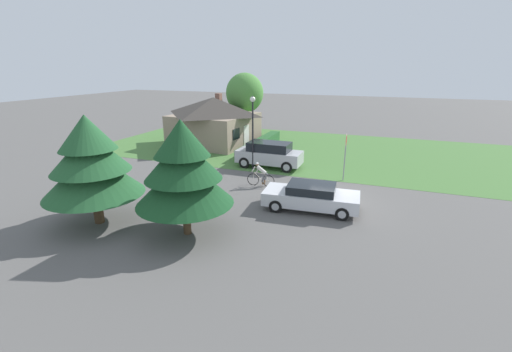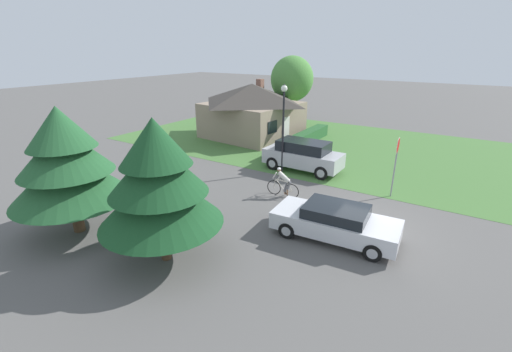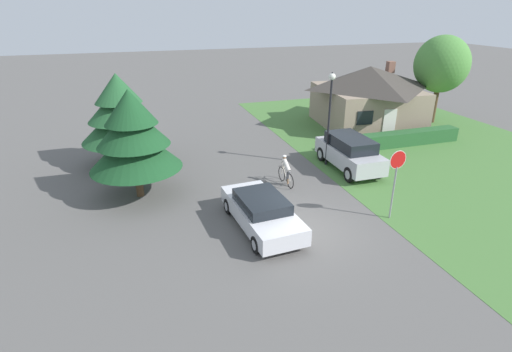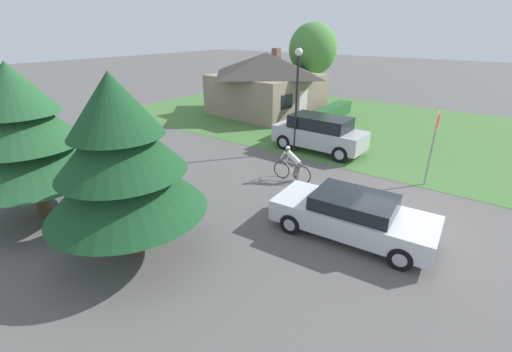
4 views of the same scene
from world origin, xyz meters
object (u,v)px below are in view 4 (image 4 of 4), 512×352
(cyclist, at_px, (292,165))
(deciduous_tree_right, at_px, (313,49))
(parked_suv_right, at_px, (319,133))
(stop_sign, at_px, (435,134))
(conifer_tall_far, at_px, (23,131))
(cottage_house, at_px, (266,82))
(conifer_tall_near, at_px, (121,156))
(street_lamp, at_px, (297,81))
(sedan_left_lane, at_px, (352,216))

(cyclist, distance_m, deciduous_tree_right, 16.91)
(parked_suv_right, height_order, stop_sign, stop_sign)
(conifer_tall_far, relative_size, deciduous_tree_right, 0.79)
(cottage_house, relative_size, cyclist, 4.51)
(cottage_house, height_order, conifer_tall_near, conifer_tall_near)
(cyclist, xyz_separation_m, conifer_tall_near, (-6.98, 0.87, 2.25))
(street_lamp, xyz_separation_m, deciduous_tree_right, (11.76, 5.47, 0.75))
(sedan_left_lane, distance_m, conifer_tall_near, 6.72)
(sedan_left_lane, height_order, cyclist, cyclist)
(street_lamp, bearing_deg, conifer_tall_far, 161.31)
(sedan_left_lane, distance_m, conifer_tall_far, 10.45)
(conifer_tall_far, bearing_deg, parked_suv_right, -21.40)
(sedan_left_lane, bearing_deg, street_lamp, -50.44)
(cottage_house, height_order, street_lamp, street_lamp)
(street_lamp, bearing_deg, sedan_left_lane, -136.44)
(parked_suv_right, bearing_deg, sedan_left_lane, 124.81)
(cyclist, relative_size, conifer_tall_near, 0.34)
(sedan_left_lane, bearing_deg, conifer_tall_near, 41.13)
(conifer_tall_far, height_order, deciduous_tree_right, deciduous_tree_right)
(street_lamp, distance_m, conifer_tall_near, 10.14)
(parked_suv_right, relative_size, conifer_tall_far, 0.92)
(cyclist, xyz_separation_m, street_lamp, (3.11, 1.73, 2.84))
(cyclist, height_order, street_lamp, street_lamp)
(cyclist, distance_m, street_lamp, 4.55)
(sedan_left_lane, relative_size, cyclist, 2.82)
(cyclist, relative_size, conifer_tall_far, 0.34)
(cottage_house, distance_m, sedan_left_lane, 16.81)
(cottage_house, distance_m, street_lamp, 9.11)
(cottage_house, relative_size, street_lamp, 1.52)
(parked_suv_right, distance_m, conifer_tall_far, 12.47)
(sedan_left_lane, height_order, conifer_tall_near, conifer_tall_near)
(stop_sign, bearing_deg, deciduous_tree_right, -138.52)
(stop_sign, bearing_deg, cyclist, -60.86)
(sedan_left_lane, xyz_separation_m, deciduous_tree_right, (17.36, 10.80, 3.59))
(cyclist, bearing_deg, cottage_house, -53.26)
(cottage_house, distance_m, cyclist, 12.57)
(cottage_house, height_order, deciduous_tree_right, deciduous_tree_right)
(cottage_house, xyz_separation_m, parked_suv_right, (-5.55, -7.22, -1.26))
(cyclist, relative_size, stop_sign, 0.57)
(cottage_house, distance_m, stop_sign, 14.26)
(sedan_left_lane, height_order, stop_sign, stop_sign)
(conifer_tall_near, bearing_deg, parked_suv_right, -0.28)
(conifer_tall_near, relative_size, conifer_tall_far, 0.99)
(cyclist, bearing_deg, deciduous_tree_right, -67.56)
(cottage_house, distance_m, parked_suv_right, 9.20)
(cyclist, distance_m, conifer_tall_near, 7.39)
(conifer_tall_near, distance_m, deciduous_tree_right, 22.79)
(sedan_left_lane, height_order, parked_suv_right, parked_suv_right)
(conifer_tall_far, bearing_deg, street_lamp, -18.69)
(conifer_tall_near, bearing_deg, sedan_left_lane, -44.88)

